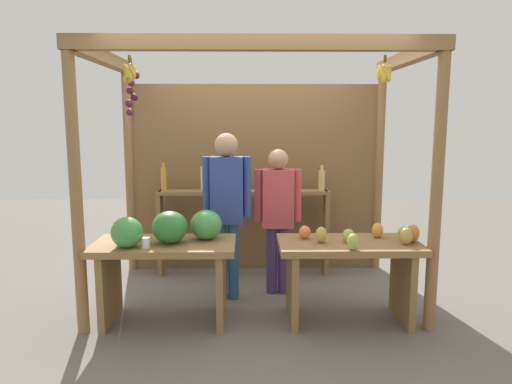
{
  "coord_description": "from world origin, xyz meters",
  "views": [
    {
      "loc": [
        -0.07,
        -4.68,
        1.8
      ],
      "look_at": [
        0.0,
        -0.17,
        1.11
      ],
      "focal_mm": 32.89,
      "sensor_mm": 36.0,
      "label": 1
    }
  ],
  "objects": [
    {
      "name": "ground_plane",
      "position": [
        0.0,
        0.0,
        0.0
      ],
      "size": [
        12.0,
        12.0,
        0.0
      ],
      "primitive_type": "plane",
      "color": "slate",
      "rests_on": "ground"
    },
    {
      "name": "fruit_counter_left",
      "position": [
        -0.79,
        -0.66,
        0.67
      ],
      "size": [
        1.25,
        0.65,
        1.02
      ],
      "color": "olive",
      "rests_on": "ground"
    },
    {
      "name": "fruit_counter_right",
      "position": [
        0.84,
        -0.66,
        0.56
      ],
      "size": [
        1.26,
        0.64,
        0.89
      ],
      "color": "olive",
      "rests_on": "ground"
    },
    {
      "name": "market_stall",
      "position": [
        -0.0,
        0.42,
        1.42
      ],
      "size": [
        3.1,
        1.85,
        2.46
      ],
      "color": "olive",
      "rests_on": "ground"
    },
    {
      "name": "vendor_man",
      "position": [
        -0.29,
        -0.11,
        1.01
      ],
      "size": [
        0.48,
        0.23,
        1.68
      ],
      "rotation": [
        0.0,
        0.0,
        0.01
      ],
      "color": "#265D7E",
      "rests_on": "ground"
    },
    {
      "name": "vendor_woman",
      "position": [
        0.23,
        0.04,
        0.9
      ],
      "size": [
        0.48,
        0.2,
        1.51
      ],
      "rotation": [
        0.0,
        0.0,
        0.08
      ],
      "color": "#45326C",
      "rests_on": "ground"
    },
    {
      "name": "bottle_shelf_unit",
      "position": [
        -0.13,
        0.65,
        0.78
      ],
      "size": [
        1.99,
        0.22,
        1.34
      ],
      "color": "olive",
      "rests_on": "ground"
    }
  ]
}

